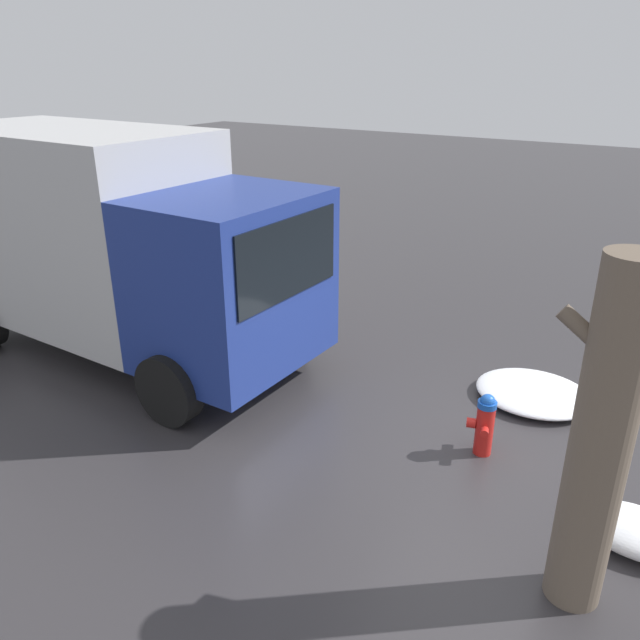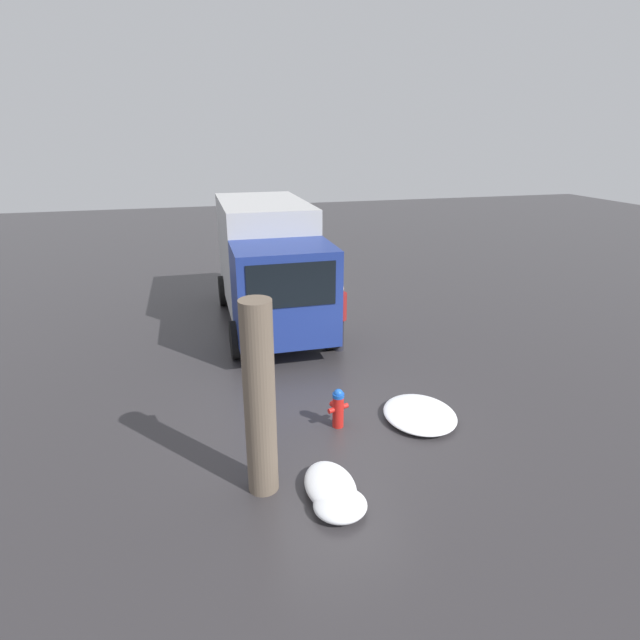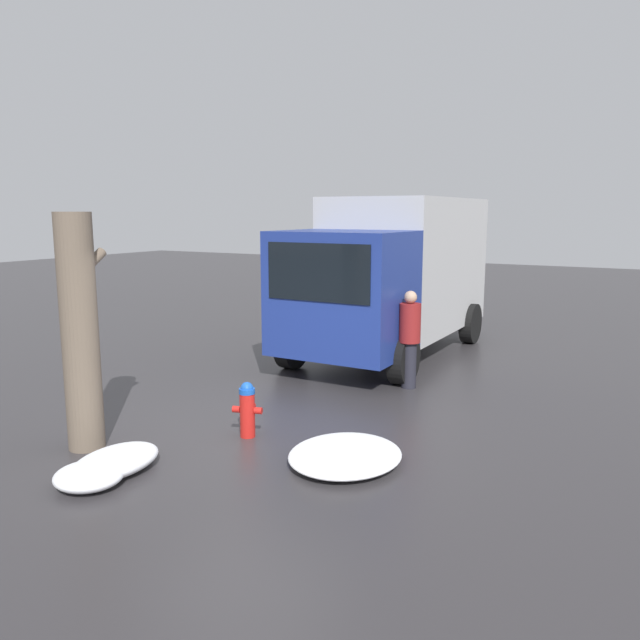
{
  "view_description": "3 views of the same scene",
  "coord_description": "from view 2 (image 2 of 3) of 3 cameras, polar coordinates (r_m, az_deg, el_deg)",
  "views": [
    {
      "loc": [
        -1.69,
        5.99,
        4.11
      ],
      "look_at": [
        2.33,
        -0.22,
        1.02
      ],
      "focal_mm": 35.0,
      "sensor_mm": 36.0,
      "label": 1
    },
    {
      "loc": [
        -7.41,
        2.29,
        4.96
      ],
      "look_at": [
        2.66,
        -0.37,
        1.04
      ],
      "focal_mm": 28.0,
      "sensor_mm": 36.0,
      "label": 2
    },
    {
      "loc": [
        -6.41,
        -4.71,
        2.94
      ],
      "look_at": [
        2.01,
        0.03,
        1.27
      ],
      "focal_mm": 35.0,
      "sensor_mm": 36.0,
      "label": 3
    }
  ],
  "objects": [
    {
      "name": "tree_trunk",
      "position": [
        7.06,
        -6.92,
        -9.04
      ],
      "size": [
        0.68,
        0.45,
        2.95
      ],
      "color": "#6B5B4C",
      "rests_on": "ground_plane"
    },
    {
      "name": "snow_pile_curbside",
      "position": [
        9.54,
        11.32,
        -10.49
      ],
      "size": [
        1.48,
        1.31,
        0.2
      ],
      "color": "white",
      "rests_on": "ground_plane"
    },
    {
      "name": "fire_hydrant",
      "position": [
        9.01,
        2.07,
        -9.94
      ],
      "size": [
        0.31,
        0.41,
        0.75
      ],
      "rotation": [
        0.0,
        0.0,
        0.31
      ],
      "color": "red",
      "rests_on": "ground_plane"
    },
    {
      "name": "delivery_truck",
      "position": [
        13.55,
        -5.91,
        6.71
      ],
      "size": [
        6.09,
        2.58,
        3.23
      ],
      "rotation": [
        0.0,
        0.0,
        1.57
      ],
      "color": "navy",
      "rests_on": "ground_plane"
    },
    {
      "name": "snow_pile_by_hydrant",
      "position": [
        7.67,
        1.17,
        -18.4
      ],
      "size": [
        1.13,
        0.73,
        0.27
      ],
      "color": "white",
      "rests_on": "ground_plane"
    },
    {
      "name": "snow_pile_by_tree",
      "position": [
        7.38,
        2.32,
        -20.37
      ],
      "size": [
        0.73,
        0.76,
        0.24
      ],
      "color": "white",
      "rests_on": "ground_plane"
    },
    {
      "name": "ground_plane",
      "position": [
        9.2,
        2.06,
        -12.01
      ],
      "size": [
        60.0,
        60.0,
        0.0
      ],
      "primitive_type": "plane",
      "color": "#333033"
    },
    {
      "name": "pedestrian",
      "position": [
        11.87,
        2.2,
        0.62
      ],
      "size": [
        0.36,
        0.36,
        1.66
      ],
      "rotation": [
        0.0,
        0.0,
        5.13
      ],
      "color": "#23232D",
      "rests_on": "ground_plane"
    }
  ]
}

